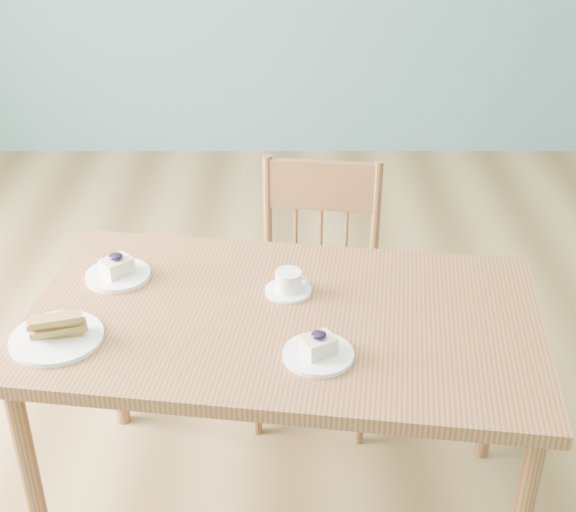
# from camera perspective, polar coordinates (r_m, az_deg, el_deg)

# --- Properties ---
(room) EXTENTS (5.01, 5.01, 2.71)m
(room) POSITION_cam_1_polar(r_m,az_deg,el_deg) (1.97, 5.56, 16.31)
(room) COLOR #A07C4A
(room) RESTS_ON ground
(dining_table) EXTENTS (1.36, 0.90, 0.68)m
(dining_table) POSITION_cam_1_polar(r_m,az_deg,el_deg) (2.04, -0.29, -5.73)
(dining_table) COLOR #9B613B
(dining_table) RESTS_ON ground
(dining_chair) EXTENTS (0.43, 0.41, 0.84)m
(dining_chair) POSITION_cam_1_polar(r_m,az_deg,el_deg) (2.56, 2.00, -2.66)
(dining_chair) COLOR #9B613B
(dining_chair) RESTS_ON ground
(cheesecake_plate_near) EXTENTS (0.17, 0.17, 0.07)m
(cheesecake_plate_near) POSITION_cam_1_polar(r_m,az_deg,el_deg) (1.85, 2.17, -6.74)
(cheesecake_plate_near) COLOR white
(cheesecake_plate_near) RESTS_ON dining_table
(cheesecake_plate_far) EXTENTS (0.17, 0.17, 0.07)m
(cheesecake_plate_far) POSITION_cam_1_polar(r_m,az_deg,el_deg) (2.19, -12.03, -1.08)
(cheesecake_plate_far) COLOR white
(cheesecake_plate_far) RESTS_ON dining_table
(coffee_cup) EXTENTS (0.12, 0.12, 0.06)m
(coffee_cup) POSITION_cam_1_polar(r_m,az_deg,el_deg) (2.07, 0.06, -1.97)
(coffee_cup) COLOR white
(coffee_cup) RESTS_ON dining_table
(biscotti_plate) EXTENTS (0.22, 0.22, 0.07)m
(biscotti_plate) POSITION_cam_1_polar(r_m,az_deg,el_deg) (1.98, -16.18, -5.25)
(biscotti_plate) COLOR white
(biscotti_plate) RESTS_ON dining_table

